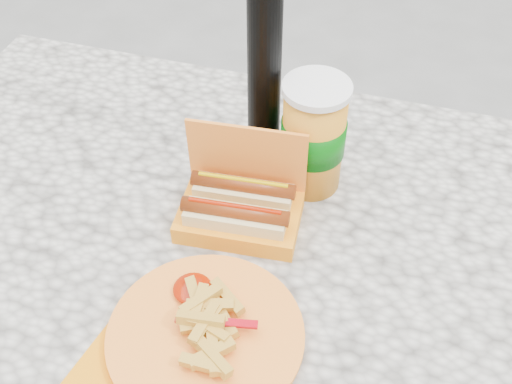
# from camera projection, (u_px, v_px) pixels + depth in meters

# --- Properties ---
(picnic_table) EXTENTS (1.20, 0.80, 0.75)m
(picnic_table) POSITION_uv_depth(u_px,v_px,m) (235.00, 279.00, 1.03)
(picnic_table) COLOR beige
(picnic_table) RESTS_ON ground
(hotdog_box) EXTENTS (0.19, 0.13, 0.15)m
(hotdog_box) POSITION_uv_depth(u_px,v_px,m) (240.00, 207.00, 0.95)
(hotdog_box) COLOR orange
(hotdog_box) RESTS_ON picnic_table
(fries_plate) EXTENTS (0.29, 0.35, 0.05)m
(fries_plate) POSITION_uv_depth(u_px,v_px,m) (200.00, 338.00, 0.82)
(fries_plate) COLOR orange
(fries_plate) RESTS_ON picnic_table
(soda_cup) EXTENTS (0.10, 0.10, 0.19)m
(soda_cup) POSITION_uv_depth(u_px,v_px,m) (313.00, 136.00, 0.97)
(soda_cup) COLOR orange
(soda_cup) RESTS_ON picnic_table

